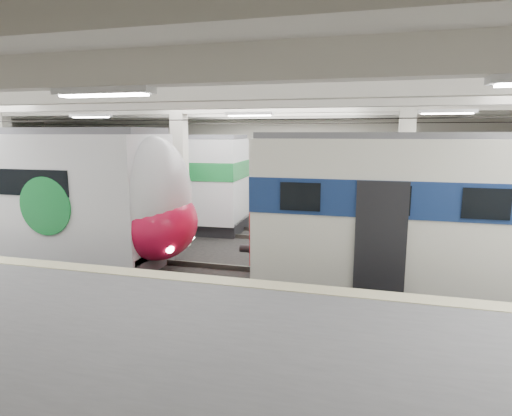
# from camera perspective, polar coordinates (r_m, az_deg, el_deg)

# --- Properties ---
(station_hall) EXTENTS (36.00, 24.00, 5.75)m
(station_hall) POSITION_cam_1_polar(r_m,az_deg,el_deg) (10.82, -6.26, 4.17)
(station_hall) COLOR black
(station_hall) RESTS_ON ground
(modern_emu) EXTENTS (13.94, 2.88, 4.49)m
(modern_emu) POSITION_cam_1_polar(r_m,az_deg,el_deg) (16.58, -29.06, 1.38)
(modern_emu) COLOR silver
(modern_emu) RESTS_ON ground
(far_train) EXTENTS (13.27, 3.17, 4.24)m
(far_train) POSITION_cam_1_polar(r_m,az_deg,el_deg) (21.09, -19.53, 3.61)
(far_train) COLOR silver
(far_train) RESTS_ON ground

